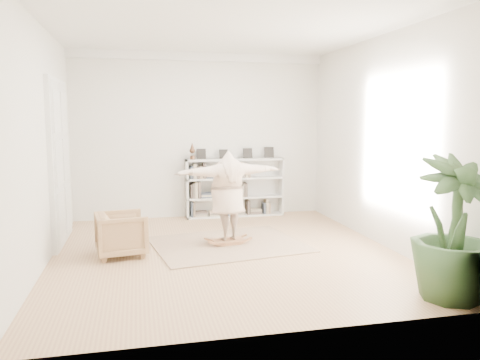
{
  "coord_description": "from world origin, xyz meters",
  "views": [
    {
      "loc": [
        -1.38,
        -7.34,
        2.17
      ],
      "look_at": [
        0.33,
        0.4,
        1.14
      ],
      "focal_mm": 35.0,
      "sensor_mm": 36.0,
      "label": 1
    }
  ],
  "objects_px": {
    "armchair": "(122,234)",
    "rocker_board": "(228,241)",
    "bookshelf": "(235,188)",
    "houseplant": "(454,228)",
    "person": "(228,193)"
  },
  "relations": [
    {
      "from": "armchair",
      "to": "person",
      "type": "relative_size",
      "value": 0.41
    },
    {
      "from": "houseplant",
      "to": "person",
      "type": "bearing_deg",
      "value": 125.91
    },
    {
      "from": "person",
      "to": "houseplant",
      "type": "xyz_separation_m",
      "value": [
        2.17,
        -3.0,
        -0.03
      ]
    },
    {
      "from": "person",
      "to": "bookshelf",
      "type": "bearing_deg",
      "value": -113.73
    },
    {
      "from": "rocker_board",
      "to": "houseplant",
      "type": "height_order",
      "value": "houseplant"
    },
    {
      "from": "bookshelf",
      "to": "armchair",
      "type": "height_order",
      "value": "bookshelf"
    },
    {
      "from": "armchair",
      "to": "houseplant",
      "type": "relative_size",
      "value": 0.44
    },
    {
      "from": "bookshelf",
      "to": "rocker_board",
      "type": "bearing_deg",
      "value": -104.56
    },
    {
      "from": "houseplant",
      "to": "bookshelf",
      "type": "bearing_deg",
      "value": 106.17
    },
    {
      "from": "rocker_board",
      "to": "person",
      "type": "height_order",
      "value": "person"
    },
    {
      "from": "armchair",
      "to": "person",
      "type": "height_order",
      "value": "person"
    },
    {
      "from": "armchair",
      "to": "rocker_board",
      "type": "distance_m",
      "value": 1.82
    },
    {
      "from": "bookshelf",
      "to": "houseplant",
      "type": "bearing_deg",
      "value": -73.83
    },
    {
      "from": "bookshelf",
      "to": "houseplant",
      "type": "xyz_separation_m",
      "value": [
        1.56,
        -5.37,
        0.24
      ]
    },
    {
      "from": "houseplant",
      "to": "rocker_board",
      "type": "bearing_deg",
      "value": 125.91
    }
  ]
}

